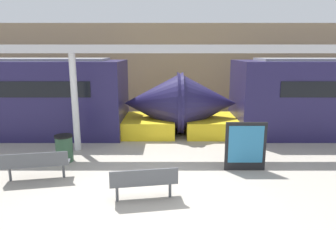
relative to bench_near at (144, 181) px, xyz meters
The scene contains 8 objects.
ground_plane 0.59m from the bench_near, 34.84° to the right, with size 60.00×60.00×0.00m, color #A8A093.
station_wall 10.96m from the bench_near, 88.74° to the left, with size 56.00×0.20×5.00m, color #9E8460.
bench_near is the anchor object (origin of this frame).
bench_far 3.26m from the bench_near, 159.64° to the left, with size 1.81×0.75×0.83m.
trash_bin 3.80m from the bench_near, 136.85° to the left, with size 0.56×0.56×0.87m.
poster_board 3.42m from the bench_near, 33.01° to the left, with size 1.21×0.07×1.48m.
support_column_near 4.75m from the bench_near, 125.82° to the left, with size 0.23×0.23×3.42m, color silver.
canopy_beam 5.51m from the bench_near, 125.82° to the left, with size 28.00×0.60×0.28m, color #B7B7BC.
Camera 1 is at (0.33, -6.41, 3.53)m, focal length 32.00 mm.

